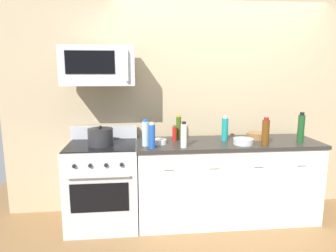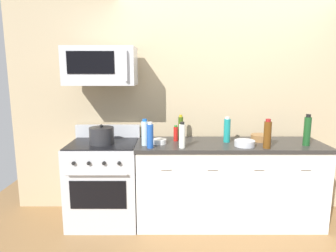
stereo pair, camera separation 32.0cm
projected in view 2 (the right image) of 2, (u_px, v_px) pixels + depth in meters
ground_plane at (227, 220)px, 3.46m from camera, size 6.16×6.16×0.00m
back_wall at (224, 100)px, 3.62m from camera, size 5.14×0.10×2.70m
counter_unit at (228, 182)px, 3.37m from camera, size 2.05×0.66×0.92m
range_oven at (105, 182)px, 3.38m from camera, size 0.76×0.69×1.07m
microwave at (101, 66)px, 3.19m from camera, size 0.74×0.44×0.40m
bottle_wine_green at (307, 131)px, 3.15m from camera, size 0.07×0.07×0.33m
bottle_hot_sauce_red at (176, 134)px, 3.37m from camera, size 0.05×0.05×0.18m
bottle_vinegar_white at (182, 136)px, 3.05m from camera, size 0.07×0.07×0.27m
bottle_olive_oil at (181, 128)px, 3.44m from camera, size 0.06×0.06×0.29m
bottle_sparkling_teal at (227, 130)px, 3.31m from camera, size 0.07×0.07×0.28m
bottle_soda_blue at (150, 136)px, 3.06m from camera, size 0.07×0.07×0.27m
bottle_water_clear at (145, 133)px, 3.16m from camera, size 0.07×0.07×0.28m
bottle_wine_amber at (268, 134)px, 3.04m from camera, size 0.08×0.08×0.30m
bowl_wooden_salad at (260, 138)px, 3.38m from camera, size 0.21×0.21×0.07m
bowl_white_ceramic at (159, 141)px, 3.25m from camera, size 0.16×0.16×0.05m
bowl_steel_prep at (245, 143)px, 3.14m from camera, size 0.21×0.21×0.06m
stockpot at (102, 136)px, 3.23m from camera, size 0.26×0.26×0.21m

